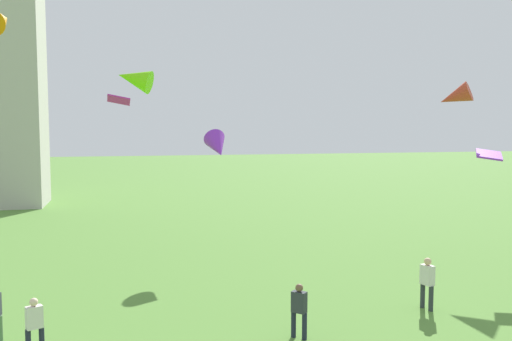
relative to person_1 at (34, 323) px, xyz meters
name	(u,v)px	position (x,y,z in m)	size (l,w,h in m)	color
person_1	(34,323)	(0.00, 0.00, 0.00)	(0.48, 0.40, 1.62)	#1E2333
person_2	(299,308)	(7.39, -0.52, 0.01)	(0.48, 0.48, 1.64)	#1E2333
person_4	(427,280)	(12.44, 0.89, 0.10)	(0.37, 0.55, 1.79)	#2D3338
kite_flying_1	(0,20)	(-1.34, 3.70, 8.72)	(1.09, 1.50, 1.15)	orange
kite_flying_2	(455,97)	(18.53, 8.73, 6.83)	(1.98, 1.94, 1.49)	#BD3A24
kite_flying_3	(218,147)	(6.82, 10.50, 4.37)	(1.24, 1.92, 1.69)	purple
kite_flying_6	(119,100)	(2.21, 11.39, 6.60)	(1.09, 0.73, 0.54)	#BB2598
kite_flying_7	(489,155)	(18.07, 5.37, 4.10)	(1.72, 1.83, 0.50)	purple
kite_flying_8	(134,79)	(2.85, 5.58, 7.12)	(1.62, 1.29, 1.16)	#75EA0D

